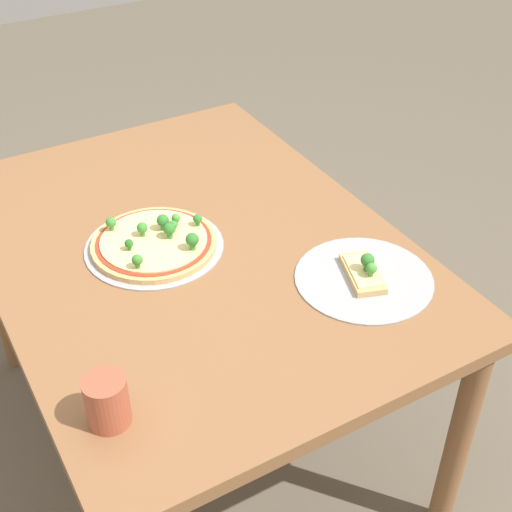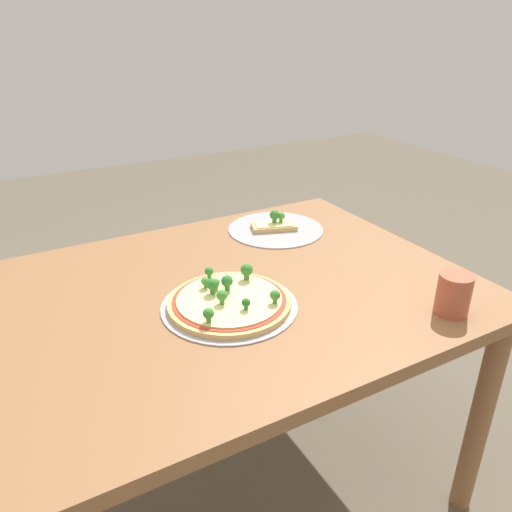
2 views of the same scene
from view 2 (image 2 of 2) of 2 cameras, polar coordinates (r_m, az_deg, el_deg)
ground_plane at (r=1.78m, az=-3.01°, el=-24.32°), size 8.00×8.00×0.00m
dining_table at (r=1.36m, az=-3.62°, el=-6.81°), size 1.30×0.95×0.72m
pizza_tray_whole at (r=1.23m, az=-3.07°, el=-5.18°), size 0.34×0.34×0.07m
pizza_tray_slice at (r=1.67m, az=2.20°, el=3.31°), size 0.32×0.32×0.07m
drinking_cup at (r=1.28m, az=21.64°, el=-4.07°), size 0.08×0.08×0.10m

